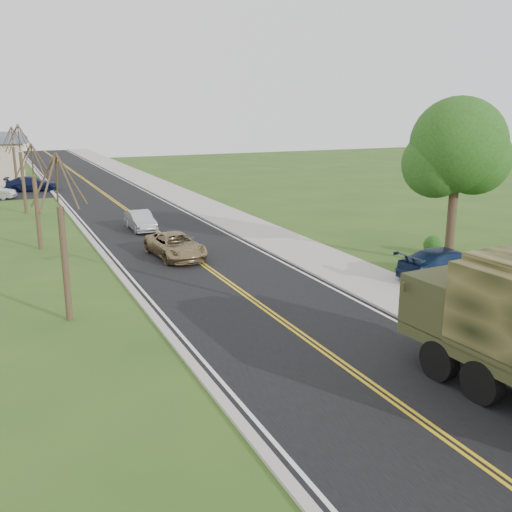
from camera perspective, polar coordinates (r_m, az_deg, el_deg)
ground at (r=15.91m, az=13.98°, el=-14.18°), size 160.00×160.00×0.00m
road at (r=52.03m, az=-14.65°, el=5.83°), size 8.00×120.00×0.01m
curb_right at (r=52.90m, az=-10.22°, el=6.27°), size 0.30×120.00×0.12m
sidewalk_right at (r=53.37m, az=-8.39°, el=6.41°), size 3.20×120.00×0.10m
curb_left at (r=51.46m, az=-19.21°, el=5.45°), size 0.30×120.00×0.10m
leafy_tree at (r=28.89m, az=19.50°, el=9.73°), size 4.83×4.50×8.10m
bare_tree_a at (r=21.36m, az=-18.66°, el=0.51°), size 1.93×2.26×6.08m
bare_tree_b at (r=33.13m, az=-21.09°, el=4.85°), size 1.83×2.14×5.73m
bare_tree_c at (r=44.98m, az=-22.30°, el=7.46°), size 2.04×2.39×6.42m
bare_tree_d at (r=56.94m, az=-22.96°, el=8.46°), size 1.88×2.20×5.91m
suv_champagne at (r=29.74m, az=-8.06°, el=1.04°), size 2.44×4.71×1.27m
sedan_silver at (r=36.80m, az=-11.47°, el=3.47°), size 1.32×3.70×1.22m
pickup_navy at (r=27.15m, az=18.53°, el=-0.73°), size 5.00×2.24×1.42m
lot_car_navy at (r=57.22m, az=-21.48°, el=6.74°), size 4.94×2.67×1.36m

